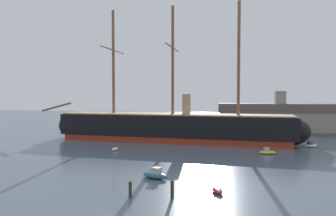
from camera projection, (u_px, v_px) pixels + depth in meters
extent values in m
cube|color=maroon|center=(173.00, 138.00, 81.32)|extent=(60.62, 12.50, 1.57)
cube|color=black|center=(173.00, 125.00, 81.17)|extent=(63.14, 13.02, 5.60)
ellipsoid|color=black|center=(77.00, 125.00, 88.36)|extent=(11.76, 9.10, 7.17)
ellipsoid|color=black|center=(286.00, 131.00, 74.04)|extent=(11.76, 9.10, 7.17)
cube|color=#9E7F5B|center=(173.00, 114.00, 81.05)|extent=(61.85, 12.20, 0.34)
cylinder|color=brown|center=(113.00, 63.00, 84.74)|extent=(0.78, 0.78, 29.11)
cylinder|color=brown|center=(113.00, 50.00, 84.60)|extent=(1.18, 15.04, 0.31)
cylinder|color=brown|center=(173.00, 61.00, 80.46)|extent=(0.78, 0.78, 29.11)
cylinder|color=brown|center=(173.00, 48.00, 80.32)|extent=(1.18, 15.04, 0.31)
cylinder|color=brown|center=(239.00, 59.00, 76.18)|extent=(0.78, 0.78, 29.11)
cylinder|color=brown|center=(239.00, 45.00, 76.03)|extent=(1.18, 15.04, 0.31)
cylinder|color=brown|center=(56.00, 107.00, 89.89)|extent=(9.93, 1.13, 2.98)
cylinder|color=tan|center=(186.00, 105.00, 80.01)|extent=(2.24, 2.24, 5.60)
ellipsoid|color=#B22D28|center=(217.00, 190.00, 38.24)|extent=(2.03, 2.93, 0.64)
cube|color=beige|center=(217.00, 188.00, 38.23)|extent=(1.02, 0.57, 0.10)
ellipsoid|color=#236670|center=(155.00, 175.00, 44.77)|extent=(4.34, 2.79, 0.94)
cube|color=#B2ADA3|center=(157.00, 171.00, 44.61)|extent=(1.50, 1.41, 0.94)
ellipsoid|color=silver|center=(115.00, 149.00, 67.75)|extent=(1.21, 2.75, 0.65)
cube|color=#B2ADA3|center=(115.00, 148.00, 67.74)|extent=(1.02, 0.25, 0.10)
ellipsoid|color=gold|center=(268.00, 152.00, 63.23)|extent=(3.61, 1.90, 0.80)
cube|color=#B2ADA3|center=(267.00, 149.00, 63.21)|extent=(1.17, 1.07, 0.80)
ellipsoid|color=gray|center=(93.00, 138.00, 85.71)|extent=(2.26, 4.21, 0.77)
cube|color=#B2ADA3|center=(93.00, 136.00, 85.89)|extent=(0.91, 1.15, 0.40)
cylinder|color=silver|center=(93.00, 129.00, 85.41)|extent=(0.10, 0.10, 4.64)
ellipsoid|color=silver|center=(311.00, 146.00, 71.88)|extent=(3.61, 2.53, 0.78)
cube|color=#4C4C51|center=(310.00, 143.00, 71.81)|extent=(1.28, 1.22, 0.78)
cylinder|color=#382B1E|center=(172.00, 190.00, 35.92)|extent=(0.42, 0.42, 2.21)
cylinder|color=#382B1E|center=(130.00, 190.00, 36.29)|extent=(0.39, 0.39, 1.94)
cube|color=#565659|center=(287.00, 132.00, 99.25)|extent=(47.79, 12.47, 0.80)
cube|color=gray|center=(287.00, 121.00, 99.11)|extent=(43.45, 10.39, 6.08)
cube|color=#5B514C|center=(287.00, 108.00, 98.93)|extent=(44.32, 10.60, 2.86)
cube|color=gray|center=(280.00, 97.00, 99.19)|extent=(3.20, 3.20, 4.12)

